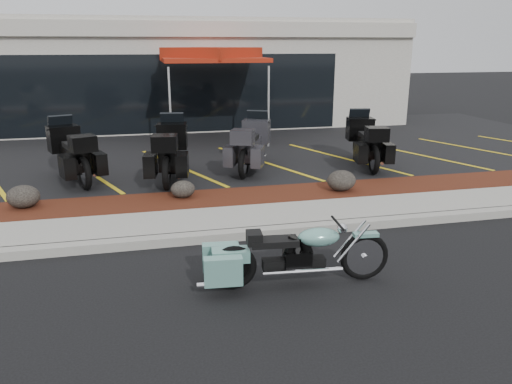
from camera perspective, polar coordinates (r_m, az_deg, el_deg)
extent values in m
plane|color=black|center=(7.49, -5.06, -8.20)|extent=(90.00, 90.00, 0.00)
cube|color=gray|center=(8.28, -5.97, -5.16)|extent=(24.00, 0.25, 0.15)
cube|color=gray|center=(8.93, -6.54, -3.53)|extent=(24.00, 1.20, 0.15)
cube|color=#3B130D|center=(10.06, -7.34, -1.21)|extent=(24.00, 1.20, 0.16)
cube|color=black|center=(15.28, -9.46, 4.82)|extent=(26.00, 9.60, 0.15)
cube|color=#A19E92|center=(21.29, -10.91, 13.25)|extent=(18.00, 8.00, 4.00)
cube|color=black|center=(17.36, -10.22, 10.94)|extent=(12.00, 0.06, 2.60)
cube|color=#A19E92|center=(17.26, -10.59, 17.88)|extent=(18.00, 0.30, 0.50)
ellipsoid|color=black|center=(10.34, -25.06, -0.47)|extent=(0.61, 0.50, 0.43)
ellipsoid|color=black|center=(10.10, -8.36, 0.33)|extent=(0.49, 0.41, 0.35)
ellipsoid|color=black|center=(10.60, 9.74, 1.30)|extent=(0.62, 0.51, 0.44)
cone|color=#FD3908|center=(15.34, -9.47, 5.92)|extent=(0.41, 0.41, 0.40)
cylinder|color=silver|center=(14.53, -9.70, 9.25)|extent=(0.06, 0.06, 2.37)
cylinder|color=silver|center=(15.01, 1.48, 9.70)|extent=(0.06, 0.06, 2.37)
cylinder|color=silver|center=(17.39, -10.43, 10.38)|extent=(0.06, 0.06, 2.37)
cylinder|color=silver|center=(17.79, -0.98, 10.78)|extent=(0.06, 0.06, 2.37)
cube|color=maroon|center=(16.02, -5.03, 14.88)|extent=(3.12, 3.12, 0.12)
cube|color=maroon|center=(16.01, -5.04, 15.50)|extent=(3.20, 3.20, 0.36)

